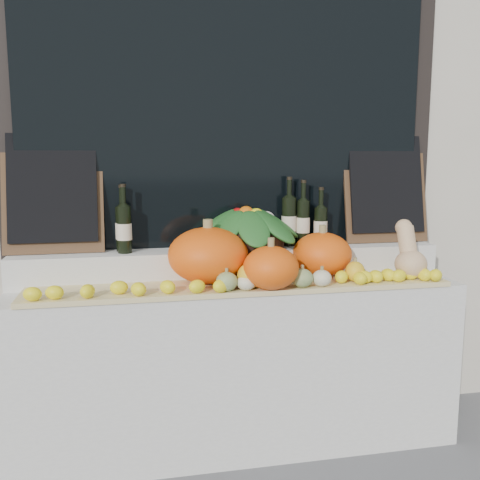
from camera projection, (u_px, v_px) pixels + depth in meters
name	position (u px, v px, depth m)	size (l,w,h in m)	color
storefront_facade	(214.00, 39.00, 3.27)	(7.00, 0.94, 4.50)	beige
display_sill	(237.00, 364.00, 2.85)	(2.30, 0.55, 0.88)	silver
rear_tier	(232.00, 263.00, 2.91)	(2.30, 0.25, 0.16)	silver
straw_bedding	(242.00, 287.00, 2.66)	(2.10, 0.32, 0.03)	tan
pumpkin_left	(208.00, 255.00, 2.67)	(0.40, 0.40, 0.28)	#FE5D0D
pumpkin_right	(322.00, 254.00, 2.83)	(0.31, 0.31, 0.23)	#FE5D0D
pumpkin_center	(271.00, 268.00, 2.54)	(0.27, 0.27, 0.21)	#FE5D0D
butternut_squash	(409.00, 255.00, 2.79)	(0.17, 0.22, 0.30)	#DAAE80
decorative_gourds	(282.00, 277.00, 2.58)	(0.77, 0.17, 0.15)	#32621D
lemon_heap	(247.00, 283.00, 2.54)	(2.20, 0.16, 0.06)	yellow
produce_bowl	(246.00, 227.00, 2.88)	(0.63, 0.63, 0.24)	black
wine_bottle_far_left	(124.00, 229.00, 2.74)	(0.08, 0.08, 0.36)	black
wine_bottle_near_left	(123.00, 228.00, 2.80)	(0.08, 0.08, 0.35)	black
wine_bottle_tall	(289.00, 221.00, 2.97)	(0.08, 0.08, 0.38)	black
wine_bottle_near_right	(303.00, 222.00, 2.98)	(0.08, 0.08, 0.37)	black
wine_bottle_far_right	(320.00, 226.00, 2.98)	(0.08, 0.08, 0.33)	black
chalkboard_left	(53.00, 191.00, 2.73)	(0.50, 0.15, 0.61)	#4C331E
chalkboard_right	(385.00, 187.00, 3.09)	(0.50, 0.15, 0.61)	#4C331E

